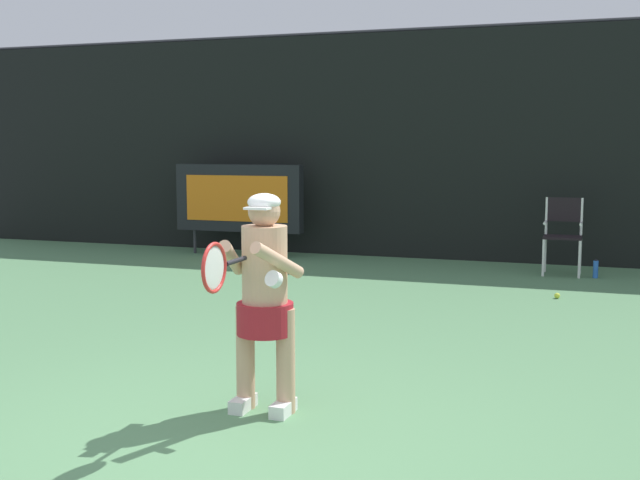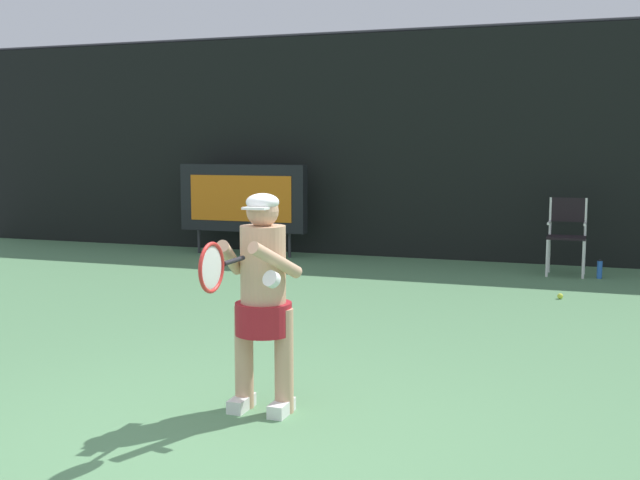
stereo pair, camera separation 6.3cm
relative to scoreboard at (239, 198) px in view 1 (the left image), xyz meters
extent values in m
cube|color=#518155|center=(3.41, -7.81, -0.96)|extent=(18.00, 22.00, 0.02)
cube|color=black|center=(3.41, 0.69, 0.85)|extent=(18.00, 0.12, 3.60)
cylinder|color=#38383D|center=(3.41, 0.69, 2.68)|extent=(18.00, 0.05, 0.05)
cube|color=black|center=(0.00, 0.00, 0.00)|extent=(2.20, 0.20, 1.10)
cube|color=orange|center=(0.00, -0.10, 0.00)|extent=(1.80, 0.01, 0.75)
cylinder|color=#2D2D33|center=(-0.82, 0.00, -0.75)|extent=(0.05, 0.05, 0.40)
cylinder|color=#2D2D33|center=(0.83, 0.00, -0.75)|extent=(0.05, 0.05, 0.40)
cylinder|color=white|center=(4.90, -0.56, -0.69)|extent=(0.04, 0.04, 0.52)
cylinder|color=white|center=(5.37, -0.56, -0.69)|extent=(0.04, 0.04, 0.52)
cylinder|color=white|center=(4.90, -0.15, -0.69)|extent=(0.04, 0.04, 0.52)
cylinder|color=white|center=(5.37, -0.15, -0.69)|extent=(0.04, 0.04, 0.52)
cube|color=black|center=(5.14, -0.36, -0.41)|extent=(0.52, 0.44, 0.03)
cylinder|color=white|center=(4.90, -0.15, -0.15)|extent=(0.04, 0.04, 0.56)
cylinder|color=white|center=(5.37, -0.15, -0.15)|extent=(0.04, 0.04, 0.56)
cube|color=black|center=(5.14, -0.15, -0.04)|extent=(0.48, 0.02, 0.34)
cylinder|color=white|center=(4.90, -0.36, -0.21)|extent=(0.04, 0.44, 0.04)
cylinder|color=white|center=(5.37, -0.36, -0.21)|extent=(0.04, 0.44, 0.04)
cylinder|color=blue|center=(5.59, -0.46, -0.83)|extent=(0.07, 0.07, 0.24)
cylinder|color=black|center=(5.59, -0.46, -0.69)|extent=(0.03, 0.03, 0.03)
cube|color=white|center=(3.31, -7.08, -0.90)|extent=(0.11, 0.26, 0.09)
cube|color=white|center=(3.61, -7.08, -0.90)|extent=(0.11, 0.26, 0.09)
cylinder|color=tan|center=(3.31, -7.03, -0.59)|extent=(0.13, 0.13, 0.72)
cylinder|color=tan|center=(3.61, -7.03, -0.59)|extent=(0.13, 0.13, 0.72)
cylinder|color=maroon|center=(3.46, -7.03, -0.30)|extent=(0.39, 0.39, 0.22)
cylinder|color=tan|center=(3.46, -7.03, 0.06)|extent=(0.31, 0.31, 0.56)
sphere|color=tan|center=(3.46, -7.03, 0.44)|extent=(0.22, 0.22, 0.22)
ellipsoid|color=white|center=(3.46, -7.03, 0.50)|extent=(0.22, 0.22, 0.12)
cube|color=white|center=(3.46, -7.13, 0.46)|extent=(0.17, 0.12, 0.02)
cylinder|color=tan|center=(3.30, -7.20, 0.13)|extent=(0.21, 0.51, 0.30)
cylinder|color=tan|center=(3.63, -7.20, 0.13)|extent=(0.21, 0.51, 0.30)
cylinder|color=white|center=(3.65, -7.32, 0.03)|extent=(0.13, 0.11, 0.12)
cylinder|color=black|center=(3.42, -7.38, 0.14)|extent=(0.03, 0.28, 0.03)
torus|color=red|center=(3.42, -7.69, 0.14)|extent=(0.02, 0.31, 0.31)
ellipsoid|color=silver|center=(3.42, -7.69, 0.14)|extent=(0.01, 0.26, 0.26)
sphere|color=#CCDB3D|center=(5.17, -2.17, -0.91)|extent=(0.07, 0.07, 0.07)
camera|label=1|loc=(5.58, -11.98, 0.88)|focal=44.98mm
camera|label=2|loc=(5.64, -11.96, 0.88)|focal=44.98mm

